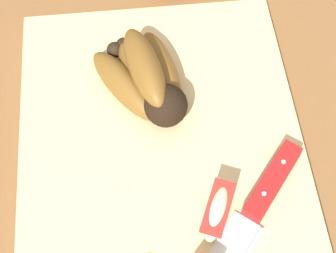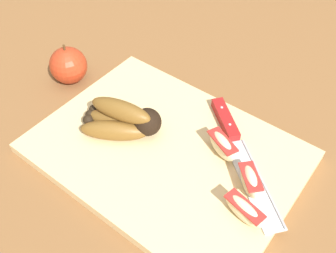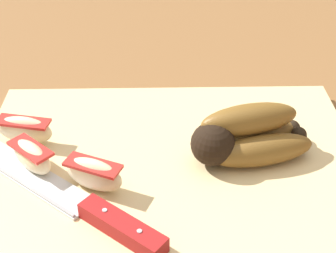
% 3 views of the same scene
% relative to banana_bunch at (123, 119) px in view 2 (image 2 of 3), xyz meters
% --- Properties ---
extents(ground_plane, '(6.00, 6.00, 0.00)m').
position_rel_banana_bunch_xyz_m(ground_plane, '(-0.10, -0.02, -0.05)').
color(ground_plane, brown).
extents(cutting_board, '(0.45, 0.33, 0.02)m').
position_rel_banana_bunch_xyz_m(cutting_board, '(-0.09, -0.01, -0.04)').
color(cutting_board, '#DBBC84').
rests_on(cutting_board, ground_plane).
extents(banana_bunch, '(0.15, 0.12, 0.07)m').
position_rel_banana_bunch_xyz_m(banana_bunch, '(0.00, 0.00, 0.00)').
color(banana_bunch, black).
rests_on(banana_bunch, cutting_board).
extents(chefs_knife, '(0.24, 0.20, 0.02)m').
position_rel_banana_bunch_xyz_m(chefs_knife, '(-0.18, -0.10, -0.02)').
color(chefs_knife, silver).
rests_on(chefs_knife, cutting_board).
extents(apple_wedge_near, '(0.07, 0.05, 0.04)m').
position_rel_banana_bunch_xyz_m(apple_wedge_near, '(-0.17, -0.06, -0.00)').
color(apple_wedge_near, beige).
rests_on(apple_wedge_near, cutting_board).
extents(apple_wedge_middle, '(0.06, 0.06, 0.04)m').
position_rel_banana_bunch_xyz_m(apple_wedge_middle, '(-0.24, -0.03, -0.01)').
color(apple_wedge_middle, beige).
rests_on(apple_wedge_middle, cutting_board).
extents(apple_wedge_far, '(0.07, 0.04, 0.04)m').
position_rel_banana_bunch_xyz_m(apple_wedge_far, '(-0.26, 0.03, -0.01)').
color(apple_wedge_far, beige).
rests_on(apple_wedge_far, cutting_board).
extents(whole_apple, '(0.08, 0.08, 0.09)m').
position_rel_banana_bunch_xyz_m(whole_apple, '(0.20, -0.05, -0.01)').
color(whole_apple, '#AD3319').
rests_on(whole_apple, ground_plane).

